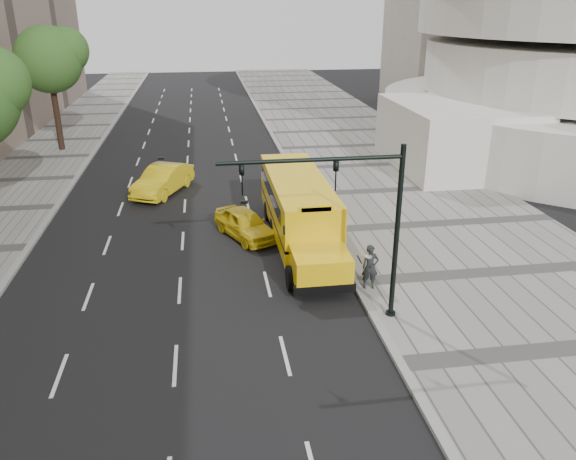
{
  "coord_description": "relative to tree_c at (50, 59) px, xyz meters",
  "views": [
    {
      "loc": [
        0.32,
        -25.12,
        10.62
      ],
      "look_at": [
        3.5,
        -4.0,
        1.9
      ],
      "focal_mm": 35.0,
      "sensor_mm": 36.0,
      "label": 1
    }
  ],
  "objects": [
    {
      "name": "sidewalk_museum",
      "position": [
        22.41,
        -18.97,
        -6.7
      ],
      "size": [
        12.0,
        140.0,
        0.15
      ],
      "primitive_type": "cube",
      "color": "gray",
      "rests_on": "ground"
    },
    {
      "name": "curb_far",
      "position": [
        2.41,
        -18.97,
        -6.7
      ],
      "size": [
        0.3,
        140.0,
        0.15
      ],
      "primitive_type": "cube",
      "color": "gray",
      "rests_on": "ground"
    },
    {
      "name": "curb_museum",
      "position": [
        16.41,
        -18.97,
        -6.7
      ],
      "size": [
        0.3,
        140.0,
        0.15
      ],
      "primitive_type": "cube",
      "color": "gray",
      "rests_on": "ground"
    },
    {
      "name": "taxi_near",
      "position": [
        12.41,
        -18.93,
        -6.09
      ],
      "size": [
        3.17,
        4.37,
        1.38
      ],
      "primitive_type": "imported",
      "rotation": [
        0.0,
        0.0,
        0.43
      ],
      "color": "yellow",
      "rests_on": "ground"
    },
    {
      "name": "school_bus",
      "position": [
        14.91,
        -19.64,
        -5.02
      ],
      "size": [
        2.96,
        11.56,
        3.19
      ],
      "color": "yellow",
      "rests_on": "ground"
    },
    {
      "name": "tree_c",
      "position": [
        0.0,
        0.0,
        0.0
      ],
      "size": [
        5.37,
        4.77,
        9.13
      ],
      "color": "black",
      "rests_on": "ground"
    },
    {
      "name": "pedestrian",
      "position": [
        16.82,
        -25.14,
        -5.73
      ],
      "size": [
        0.69,
        0.48,
        1.8
      ],
      "primitive_type": "imported",
      "rotation": [
        0.0,
        0.0,
        -0.07
      ],
      "color": "black",
      "rests_on": "sidewalk_museum"
    },
    {
      "name": "ground",
      "position": [
        10.41,
        -18.97,
        -6.78
      ],
      "size": [
        140.0,
        140.0,
        0.0
      ],
      "primitive_type": "plane",
      "color": "black",
      "rests_on": "ground"
    },
    {
      "name": "taxi_far",
      "position": [
        8.13,
        -11.52,
        -5.95
      ],
      "size": [
        3.69,
        5.29,
        1.65
      ],
      "primitive_type": "imported",
      "rotation": [
        0.0,
        0.0,
        -0.43
      ],
      "color": "yellow",
      "rests_on": "ground"
    },
    {
      "name": "traffic_signal",
      "position": [
        15.6,
        -27.24,
        -2.69
      ],
      "size": [
        6.18,
        0.36,
        6.4
      ],
      "color": "black",
      "rests_on": "ground"
    }
  ]
}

